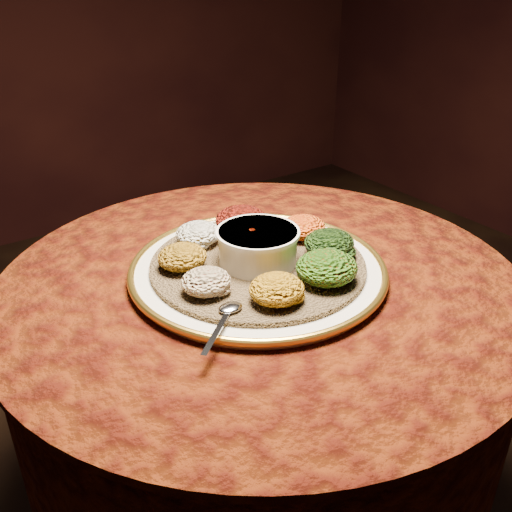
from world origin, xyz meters
TOP-DOWN VIEW (x-y plane):
  - table at (0.00, 0.00)m, footprint 0.96×0.96m
  - platter at (-0.00, 0.01)m, footprint 0.58×0.58m
  - injera at (-0.00, 0.01)m, footprint 0.51×0.51m
  - stew_bowl at (-0.00, 0.01)m, footprint 0.15×0.15m
  - spoon at (-0.14, -0.11)m, footprint 0.12×0.10m
  - portion_ayib at (-0.05, 0.13)m, footprint 0.09×0.08m
  - portion_kitfo at (0.04, 0.13)m, footprint 0.10×0.10m
  - portion_tikil at (0.13, 0.04)m, footprint 0.09×0.08m
  - portion_gomen at (0.12, -0.04)m, footprint 0.09×0.09m
  - portion_mixveg at (0.05, -0.12)m, footprint 0.11×0.10m
  - portion_kik at (-0.05, -0.12)m, footprint 0.09×0.09m
  - portion_timatim at (-0.13, -0.03)m, footprint 0.08×0.08m
  - portion_shiro at (-0.12, 0.06)m, footprint 0.09×0.08m

SIDE VIEW (x-z plane):
  - table at x=0.00m, z-range 0.19..0.92m
  - platter at x=0.00m, z-range 0.73..0.76m
  - injera at x=0.00m, z-range 0.75..0.76m
  - spoon at x=-0.14m, z-range 0.76..0.77m
  - portion_timatim at x=-0.13m, z-range 0.76..0.80m
  - portion_ayib at x=-0.05m, z-range 0.76..0.80m
  - portion_shiro at x=-0.12m, z-range 0.76..0.80m
  - portion_tikil at x=0.13m, z-range 0.76..0.80m
  - portion_kik at x=-0.05m, z-range 0.76..0.81m
  - portion_gomen at x=0.12m, z-range 0.76..0.81m
  - portion_kitfo at x=0.04m, z-range 0.76..0.81m
  - portion_mixveg at x=0.05m, z-range 0.76..0.81m
  - stew_bowl at x=0.00m, z-range 0.77..0.83m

